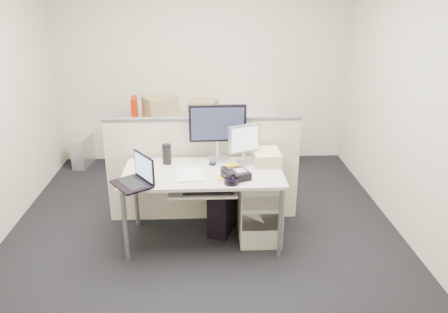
{
  "coord_description": "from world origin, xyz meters",
  "views": [
    {
      "loc": [
        0.04,
        -3.77,
        2.34
      ],
      "look_at": [
        0.21,
        0.15,
        0.82
      ],
      "focal_mm": 35.0,
      "sensor_mm": 36.0,
      "label": 1
    }
  ],
  "objects_px": {
    "desk": "(203,178)",
    "desk_phone": "(236,175)",
    "monitor_main": "(218,132)",
    "laptop": "(131,172)"
  },
  "relations": [
    {
      "from": "desk",
      "to": "desk_phone",
      "type": "xyz_separation_m",
      "value": [
        0.3,
        -0.18,
        0.1
      ]
    },
    {
      "from": "monitor_main",
      "to": "desk_phone",
      "type": "xyz_separation_m",
      "value": [
        0.15,
        -0.5,
        -0.24
      ]
    },
    {
      "from": "laptop",
      "to": "desk_phone",
      "type": "bearing_deg",
      "value": 61.16
    },
    {
      "from": "monitor_main",
      "to": "laptop",
      "type": "xyz_separation_m",
      "value": [
        -0.77,
        -0.6,
        -0.15
      ]
    },
    {
      "from": "desk",
      "to": "laptop",
      "type": "bearing_deg",
      "value": -155.7
    },
    {
      "from": "laptop",
      "to": "desk_phone",
      "type": "height_order",
      "value": "laptop"
    },
    {
      "from": "desk",
      "to": "laptop",
      "type": "distance_m",
      "value": 0.71
    },
    {
      "from": "desk",
      "to": "desk_phone",
      "type": "relative_size",
      "value": 6.64
    },
    {
      "from": "laptop",
      "to": "desk_phone",
      "type": "xyz_separation_m",
      "value": [
        0.92,
        0.1,
        -0.1
      ]
    },
    {
      "from": "desk_phone",
      "to": "laptop",
      "type": "bearing_deg",
      "value": 162.68
    }
  ]
}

